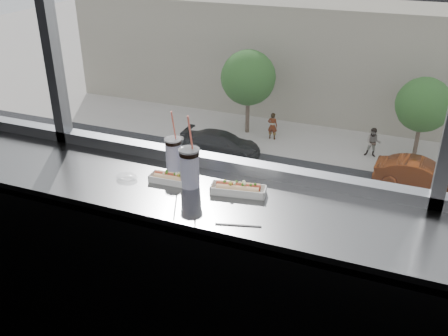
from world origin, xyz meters
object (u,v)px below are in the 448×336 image
at_px(soda_cup_right, 190,166).
at_px(car_far_a, 222,140).
at_px(car_near_b, 234,214).
at_px(tree_center, 423,105).
at_px(car_far_b, 421,170).
at_px(loose_straw, 238,225).
at_px(pedestrian_b, 373,140).
at_px(soda_cup_left, 174,152).
at_px(pedestrian_a, 273,123).
at_px(tree_left, 248,78).
at_px(car_near_c, 345,241).
at_px(hotdog_tray_left, 173,178).
at_px(car_near_a, 97,186).
at_px(hotdog_tray_right, 238,189).
at_px(wrapper, 127,177).

distance_m(soda_cup_right, car_far_a, 28.42).
bearing_deg(car_near_b, tree_center, -35.19).
bearing_deg(car_far_b, soda_cup_right, 178.77).
distance_m(loose_straw, pedestrian_b, 29.74).
height_order(soda_cup_left, pedestrian_a, soda_cup_left).
xyz_separation_m(car_far_b, tree_left, (-11.32, 4.00, 2.76)).
distance_m(car_near_c, car_far_b, 8.43).
xyz_separation_m(hotdog_tray_left, tree_left, (-9.39, 28.24, -8.26)).
bearing_deg(tree_left, hotdog_tray_left, -71.60).
height_order(hotdog_tray_left, soda_cup_left, soda_cup_left).
bearing_deg(car_far_a, pedestrian_a, -34.24).
xyz_separation_m(loose_straw, car_near_a, (-13.63, 16.47, -11.02)).
bearing_deg(hotdog_tray_left, loose_straw, -31.76).
bearing_deg(tree_left, soda_cup_right, -71.43).
xyz_separation_m(hotdog_tray_left, car_near_a, (-13.21, 16.24, -11.04)).
bearing_deg(car_near_a, pedestrian_b, -54.56).
bearing_deg(loose_straw, car_near_a, 113.57).
height_order(hotdog_tray_right, tree_center, hotdog_tray_right).
height_order(soda_cup_left, car_far_b, soda_cup_left).
distance_m(wrapper, car_near_c, 19.73).
bearing_deg(tree_left, tree_center, 0.00).
relative_size(loose_straw, car_far_a, 0.03).
xyz_separation_m(car_near_c, car_near_b, (-5.06, 0.00, 0.20)).
bearing_deg(car_far_a, car_near_b, -156.21).
xyz_separation_m(tree_left, tree_center, (10.90, 0.00, -0.42)).
height_order(hotdog_tray_left, loose_straw, hotdog_tray_left).
height_order(loose_straw, pedestrian_a, loose_straw).
relative_size(hotdog_tray_left, hotdog_tray_right, 0.88).
distance_m(soda_cup_right, car_near_b, 20.49).
relative_size(car_far_a, car_near_b, 0.84).
height_order(car_far_a, pedestrian_b, pedestrian_b).
xyz_separation_m(soda_cup_left, car_near_a, (-13.15, 16.10, -11.11)).
relative_size(hotdog_tray_right, loose_straw, 1.37).
xyz_separation_m(hotdog_tray_left, car_far_a, (-9.66, 24.24, -11.12)).
bearing_deg(soda_cup_left, car_near_b, 109.62).
distance_m(hotdog_tray_left, pedestrian_a, 30.75).
bearing_deg(tree_left, car_near_c, -54.19).
bearing_deg(hotdog_tray_left, soda_cup_left, 111.80).
bearing_deg(pedestrian_a, hotdog_tray_right, 105.69).
bearing_deg(hotdog_tray_left, tree_left, 105.68).
xyz_separation_m(soda_cup_left, car_far_b, (1.99, 24.10, -11.09)).
distance_m(car_near_b, pedestrian_b, 12.16).
distance_m(car_near_a, pedestrian_a, 12.86).
distance_m(hotdog_tray_right, soda_cup_right, 0.25).
relative_size(loose_straw, wrapper, 1.84).
bearing_deg(pedestrian_b, loose_straw, -87.16).
bearing_deg(car_far_b, pedestrian_a, 72.65).
xyz_separation_m(soda_cup_left, tree_center, (1.57, 28.10, -8.75)).
xyz_separation_m(hotdog_tray_right, car_near_a, (-13.54, 16.22, -11.04)).
bearing_deg(pedestrian_b, car_near_c, -88.93).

